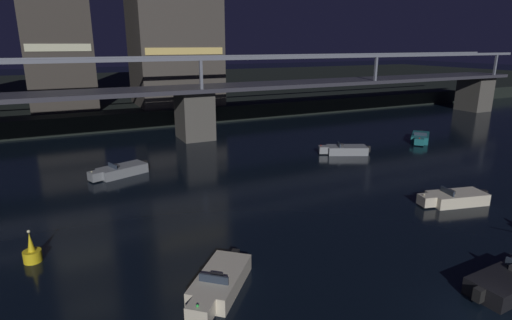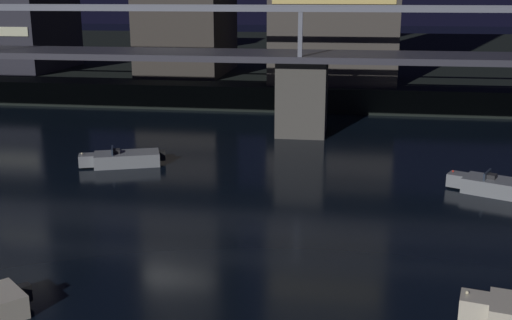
# 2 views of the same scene
# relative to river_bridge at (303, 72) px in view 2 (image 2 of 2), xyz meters

# --- Properties ---
(far_riverbank) EXTENTS (240.00, 80.00, 2.20)m
(far_riverbank) POSITION_rel_river_bridge_xyz_m (0.00, 48.01, -3.48)
(far_riverbank) COLOR black
(far_riverbank) RESTS_ON ground
(river_bridge) EXTENTS (102.11, 6.40, 9.38)m
(river_bridge) POSITION_rel_river_bridge_xyz_m (0.00, 0.00, 0.00)
(river_bridge) COLOR #4C4944
(river_bridge) RESTS_ON ground
(speedboat_mid_left) EXTENTS (5.10, 3.04, 1.16)m
(speedboat_mid_left) POSITION_rel_river_bridge_xyz_m (-10.11, -10.80, -4.17)
(speedboat_mid_left) COLOR gray
(speedboat_mid_left) RESTS_ON ground
(speedboat_mid_center) EXTENTS (4.98, 3.32, 1.16)m
(speedboat_mid_center) POSITION_rel_river_bridge_xyz_m (11.41, -13.39, -4.17)
(speedboat_mid_center) COLOR gray
(speedboat_mid_center) RESTS_ON ground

